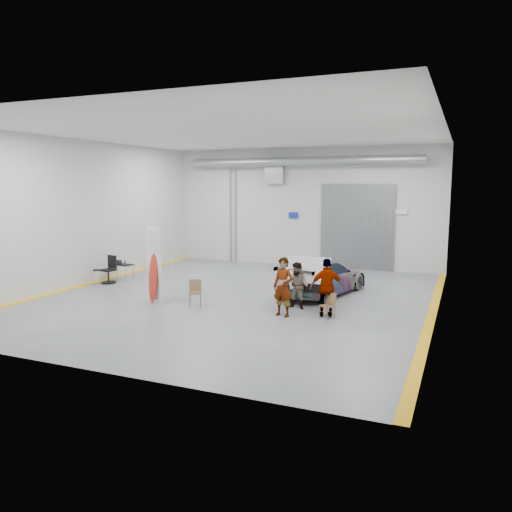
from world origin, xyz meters
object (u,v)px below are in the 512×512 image
at_px(person_a, 283,287).
at_px(office_chair, 109,271).
at_px(person_b, 298,286).
at_px(surfboard_display, 155,271).
at_px(folding_chair_near, 195,298).
at_px(folding_chair_far, 327,311).
at_px(person_c, 327,287).
at_px(sedan_car, 323,277).
at_px(shop_stool, 97,277).
at_px(work_table, 120,264).

xyz_separation_m(person_a, office_chair, (-8.66, 2.23, -0.44)).
xyz_separation_m(person_b, surfboard_display, (-4.92, -1.12, 0.36)).
xyz_separation_m(person_a, folding_chair_near, (-3.26, 0.10, -0.67)).
bearing_deg(folding_chair_far, folding_chair_near, -150.79).
relative_size(person_c, folding_chair_near, 2.09).
bearing_deg(person_b, surfboard_display, -158.48).
bearing_deg(person_b, sedan_car, 94.81).
height_order(person_b, office_chair, person_b).
bearing_deg(person_a, folding_chair_near, -169.00).
height_order(person_b, shop_stool, person_b).
height_order(sedan_car, folding_chair_near, sedan_car).
xyz_separation_m(person_a, shop_stool, (-8.90, 1.72, -0.63)).
relative_size(folding_chair_far, work_table, 0.72).
height_order(surfboard_display, folding_chair_far, surfboard_display).
bearing_deg(sedan_car, folding_chair_near, 57.85).
bearing_deg(office_chair, sedan_car, 18.30).
relative_size(folding_chair_near, shop_stool, 1.39).
distance_m(sedan_car, folding_chair_near, 5.07).
xyz_separation_m(folding_chair_near, shop_stool, (-5.64, 1.62, 0.04)).
bearing_deg(office_chair, folding_chair_far, -2.10).
height_order(sedan_car, person_c, person_c).
relative_size(person_a, folding_chair_far, 2.35).
bearing_deg(person_c, person_b, -46.76).
bearing_deg(folding_chair_near, office_chair, 131.92).
xyz_separation_m(folding_chair_near, office_chair, (-5.40, 2.12, 0.23)).
distance_m(folding_chair_near, work_table, 6.33).
distance_m(person_c, surfboard_display, 6.10).
bearing_deg(person_c, folding_chair_far, 88.00).
relative_size(person_a, work_table, 1.69).
bearing_deg(person_c, person_a, 1.10).
relative_size(person_b, person_c, 0.85).
relative_size(person_b, folding_chair_near, 1.77).
bearing_deg(surfboard_display, shop_stool, 176.41).
bearing_deg(work_table, folding_chair_near, -28.81).
relative_size(sedan_car, person_a, 2.41).
height_order(person_a, shop_stool, person_a).
bearing_deg(folding_chair_far, office_chair, -163.59).
bearing_deg(folding_chair_near, shop_stool, 137.37).
relative_size(surfboard_display, folding_chair_far, 3.53).
xyz_separation_m(folding_chair_far, shop_stool, (-10.29, 1.49, 0.07)).
bearing_deg(sedan_car, person_b, 99.00).
bearing_deg(person_c, surfboard_display, -15.37).
bearing_deg(person_c, work_table, -35.21).
bearing_deg(person_b, work_table, 175.68).
relative_size(shop_stool, office_chair, 0.56).
height_order(work_table, office_chair, office_chair).
height_order(surfboard_display, shop_stool, surfboard_display).
bearing_deg(surfboard_display, office_chair, 169.27).
distance_m(folding_chair_near, folding_chair_far, 4.65).
distance_m(sedan_car, person_c, 3.32).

